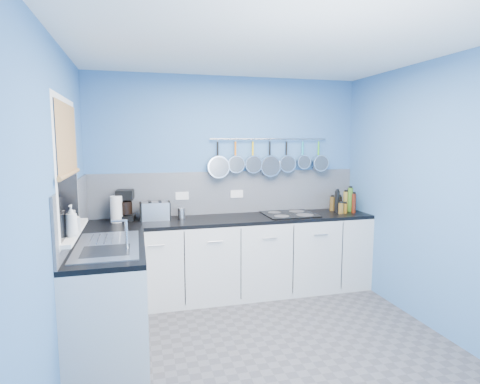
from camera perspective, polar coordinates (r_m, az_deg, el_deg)
name	(u,v)px	position (r m, az deg, el deg)	size (l,w,h in m)	color
floor	(268,347)	(3.67, 4.00, -21.42)	(3.20, 3.00, 0.02)	#47474C
ceiling	(270,44)	(3.30, 4.42, 20.50)	(3.20, 3.00, 0.02)	white
wall_back	(228,184)	(4.70, -1.76, 1.18)	(3.20, 0.02, 2.50)	teal
wall_front	(376,254)	(1.92, 19.04, -8.43)	(3.20, 0.02, 2.50)	teal
wall_left	(57,212)	(3.14, -24.88, -2.66)	(0.02, 3.00, 2.50)	teal
wall_right	(434,196)	(4.07, 26.18, -0.56)	(0.02, 3.00, 2.50)	teal
backsplash_back	(228,192)	(4.69, -1.69, -0.06)	(3.20, 0.02, 0.50)	gray
backsplash_left	(74,211)	(3.73, -22.87, -2.59)	(0.02, 1.80, 0.50)	gray
cabinet_run_back	(234,258)	(4.57, -0.83, -9.51)	(3.20, 0.60, 0.86)	silver
worktop_back	(234,219)	(4.46, -0.85, -3.97)	(3.20, 0.60, 0.04)	black
cabinet_run_left	(110,300)	(3.61, -18.28, -14.62)	(0.60, 1.20, 0.86)	silver
worktop_left	(108,248)	(3.47, -18.58, -7.70)	(0.60, 1.20, 0.04)	black
window_frame	(67,168)	(3.39, -23.70, 3.22)	(0.01, 1.00, 1.10)	white
window_glass	(68,168)	(3.39, -23.61, 3.23)	(0.01, 0.90, 1.00)	black
bamboo_blind	(67,139)	(3.38, -23.68, 7.03)	(0.01, 0.90, 0.55)	#A57247
window_sill	(74,232)	(3.46, -22.84, -5.29)	(0.10, 0.98, 0.03)	white
sink_unit	(107,245)	(3.46, -18.60, -7.31)	(0.50, 0.95, 0.01)	silver
mixer_tap	(127,234)	(3.25, -16.07, -5.89)	(0.12, 0.08, 0.26)	silver
socket_left	(182,196)	(4.59, -8.36, -0.55)	(0.15, 0.01, 0.09)	white
socket_right	(237,194)	(4.70, -0.47, -0.28)	(0.15, 0.01, 0.09)	white
pot_rail	(270,139)	(4.75, 4.32, 7.64)	(0.02, 0.02, 1.45)	silver
soap_bottle_a	(71,221)	(3.21, -23.18, -3.83)	(0.09, 0.09, 0.24)	white
soap_bottle_b	(75,221)	(3.36, -22.76, -3.88)	(0.08, 0.08, 0.17)	white
paper_towel	(116,209)	(4.38, -17.43, -2.37)	(0.13, 0.13, 0.28)	white
coffee_maker	(125,205)	(4.44, -16.24, -1.87)	(0.19, 0.21, 0.33)	black
toaster	(155,211)	(4.41, -12.17, -2.70)	(0.30, 0.17, 0.20)	silver
canister	(181,213)	(4.45, -8.47, -3.05)	(0.08, 0.08, 0.12)	silver
hob	(289,214)	(4.66, 7.14, -3.19)	(0.59, 0.52, 0.01)	black
pan_0	(218,159)	(4.58, -3.23, 4.85)	(0.26, 0.09, 0.45)	silver
pan_1	(236,156)	(4.62, -0.65, 5.21)	(0.21, 0.07, 0.40)	silver
pan_2	(253,156)	(4.68, 1.87, 5.20)	(0.21, 0.07, 0.40)	silver
pan_3	(270,158)	(4.75, 4.33, 4.93)	(0.26, 0.07, 0.45)	silver
pan_4	(286,156)	(4.82, 6.73, 5.22)	(0.21, 0.08, 0.40)	silver
pan_5	(303,154)	(4.90, 9.05, 5.44)	(0.17, 0.08, 0.36)	silver
pan_6	(319,155)	(4.99, 11.28, 5.24)	(0.20, 0.11, 0.39)	silver
condiment_0	(346,201)	(5.08, 15.04, -1.25)	(0.07, 0.07, 0.23)	olive
condiment_1	(339,204)	(5.02, 14.10, -1.63)	(0.07, 0.07, 0.18)	black
condiment_2	(332,204)	(5.01, 13.18, -1.65)	(0.06, 0.06, 0.17)	brown
condiment_3	(350,200)	(5.01, 15.64, -1.07)	(0.06, 0.06, 0.29)	#3F721E
condiment_4	(341,208)	(4.95, 14.35, -2.21)	(0.07, 0.07, 0.10)	#265919
condiment_5	(337,201)	(4.91, 13.83, -1.34)	(0.06, 0.06, 0.26)	black
condiment_6	(354,203)	(4.92, 16.11, -1.58)	(0.05, 0.05, 0.23)	#4C190C
condiment_7	(345,208)	(4.88, 14.90, -2.29)	(0.06, 0.06, 0.12)	#8C5914
condiment_8	(341,208)	(4.83, 14.38, -2.30)	(0.06, 0.06, 0.13)	brown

